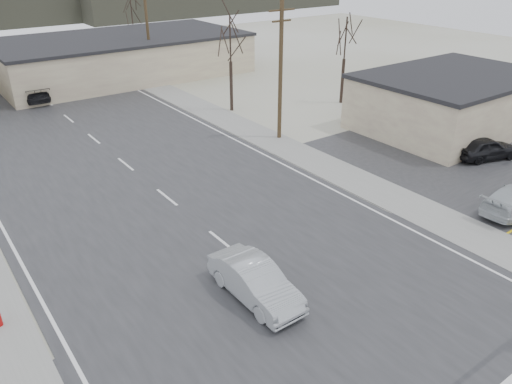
% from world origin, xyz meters
% --- Properties ---
extents(ground, '(140.00, 140.00, 0.00)m').
position_xyz_m(ground, '(0.00, 0.00, 0.00)').
color(ground, beige).
rests_on(ground, ground).
extents(main_road, '(18.00, 110.00, 0.05)m').
position_xyz_m(main_road, '(0.00, 15.00, 0.02)').
color(main_road, '#2A2A2D').
rests_on(main_road, ground).
extents(cross_road, '(90.00, 10.00, 0.04)m').
position_xyz_m(cross_road, '(0.00, 0.00, 0.02)').
color(cross_road, '#2A2A2D').
rests_on(cross_road, ground).
extents(parking_lot, '(18.00, 20.00, 0.03)m').
position_xyz_m(parking_lot, '(20.00, 6.00, 0.02)').
color(parking_lot, '#2A2A2D').
rests_on(parking_lot, ground).
extents(sidewalk_right, '(3.00, 90.00, 0.06)m').
position_xyz_m(sidewalk_right, '(10.60, 20.00, 0.03)').
color(sidewalk_right, gray).
rests_on(sidewalk_right, ground).
extents(building_right_far, '(26.30, 14.30, 4.30)m').
position_xyz_m(building_right_far, '(10.00, 44.00, 2.15)').
color(building_right_far, beige).
rests_on(building_right_far, ground).
extents(building_lot, '(14.30, 10.30, 4.30)m').
position_xyz_m(building_lot, '(24.00, 12.00, 2.16)').
color(building_lot, beige).
rests_on(building_lot, ground).
extents(upole_right_a, '(2.20, 0.30, 10.00)m').
position_xyz_m(upole_right_a, '(11.50, 18.00, 5.22)').
color(upole_right_a, '#41341E').
rests_on(upole_right_a, ground).
extents(upole_right_b, '(2.20, 0.30, 10.00)m').
position_xyz_m(upole_right_b, '(11.50, 40.00, 5.22)').
color(upole_right_b, '#41341E').
rests_on(upole_right_b, ground).
extents(tree_right_mid, '(3.74, 3.74, 8.33)m').
position_xyz_m(tree_right_mid, '(12.50, 26.00, 5.93)').
color(tree_right_mid, '#31241E').
rests_on(tree_right_mid, ground).
extents(tree_right_far, '(3.52, 3.52, 7.84)m').
position_xyz_m(tree_right_far, '(15.00, 52.00, 5.58)').
color(tree_right_far, '#31241E').
rests_on(tree_right_far, ground).
extents(tree_lot, '(3.52, 3.52, 7.84)m').
position_xyz_m(tree_lot, '(22.00, 22.00, 5.58)').
color(tree_lot, '#31241E').
rests_on(tree_lot, ground).
extents(sedan_crossing, '(1.74, 4.86, 1.60)m').
position_xyz_m(sedan_crossing, '(-1.22, 3.61, 0.84)').
color(sedan_crossing, '#9CA1A6').
rests_on(sedan_crossing, main_road).
extents(car_far_a, '(2.62, 5.94, 1.70)m').
position_xyz_m(car_far_a, '(-0.88, 39.41, 0.89)').
color(car_far_a, black).
rests_on(car_far_a, main_road).
extents(car_parked_dark_a, '(4.75, 3.03, 1.51)m').
position_xyz_m(car_parked_dark_a, '(20.28, 6.43, 0.79)').
color(car_parked_dark_a, black).
rests_on(car_parked_dark_a, parking_lot).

